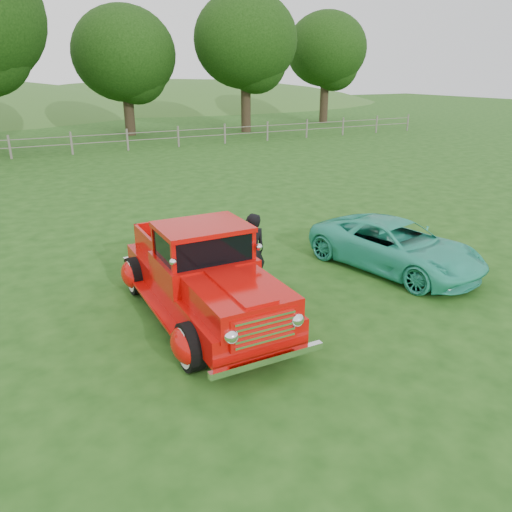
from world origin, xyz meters
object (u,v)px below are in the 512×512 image
teal_sedan (396,246)px  man (252,252)px  tree_mid_east (245,41)px  tree_near_east (124,54)px  red_pickup (203,276)px  tree_far_east (326,49)px

teal_sedan → man: size_ratio=2.48×
teal_sedan → man: (-3.34, 0.57, 0.25)m
tree_mid_east → man: tree_mid_east is taller
tree_near_east → teal_sedan: 28.05m
tree_near_east → tree_mid_east: bearing=-14.0°
teal_sedan → tree_mid_east: bearing=58.1°
man → tree_near_east: bearing=-101.1°
tree_mid_east → red_pickup: 29.80m
red_pickup → teal_sedan: 4.72m
tree_near_east → teal_sedan: (-1.25, -27.63, -4.69)m
tree_far_east → teal_sedan: (-18.25, -28.63, -5.31)m
tree_mid_east → man: 28.56m
tree_near_east → tree_far_east: size_ratio=0.94×
man → tree_mid_east: bearing=-118.2°
tree_far_east → red_pickup: 37.16m
red_pickup → tree_near_east: bearing=78.3°
red_pickup → teal_sedan: size_ratio=1.25×
red_pickup → tree_mid_east: bearing=62.0°
tree_far_east → teal_sedan: tree_far_east is taller
tree_near_east → man: 27.80m
teal_sedan → man: bearing=158.4°
tree_far_east → tree_mid_east: bearing=-161.6°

